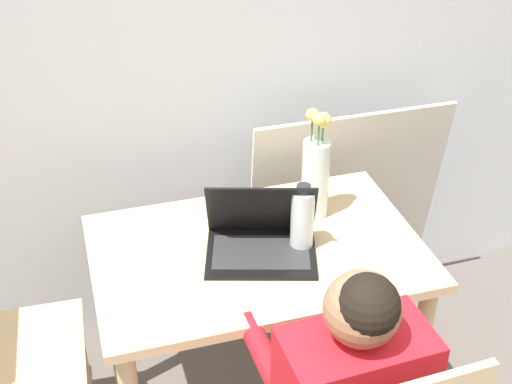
# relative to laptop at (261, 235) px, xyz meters

# --- Properties ---
(wall_back) EXTENTS (6.40, 0.05, 2.50)m
(wall_back) POSITION_rel_laptop_xyz_m (-0.20, 0.62, 0.49)
(wall_back) COLOR silver
(wall_back) RESTS_ON ground_plane
(dining_table) EXTENTS (0.93, 0.61, 0.71)m
(dining_table) POSITION_rel_laptop_xyz_m (-0.01, 0.01, -0.17)
(dining_table) COLOR #D6B784
(dining_table) RESTS_ON ground_plane
(laptop) EXTENTS (0.36, 0.30, 0.21)m
(laptop) POSITION_rel_laptop_xyz_m (0.00, 0.00, 0.00)
(laptop) COLOR black
(laptop) RESTS_ON dining_table
(flower_vase) EXTENTS (0.08, 0.08, 0.35)m
(flower_vase) POSITION_rel_laptop_xyz_m (0.20, 0.13, 0.10)
(flower_vase) COLOR silver
(flower_vase) RESTS_ON dining_table
(water_bottle) EXTENTS (0.07, 0.07, 0.21)m
(water_bottle) POSITION_rel_laptop_xyz_m (0.11, -0.02, 0.05)
(water_bottle) COLOR silver
(water_bottle) RESTS_ON dining_table
(cardboard_panel) EXTENTS (0.74, 0.14, 0.86)m
(cardboard_panel) POSITION_rel_laptop_xyz_m (0.48, 0.50, -0.33)
(cardboard_panel) COLOR silver
(cardboard_panel) RESTS_ON ground_plane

